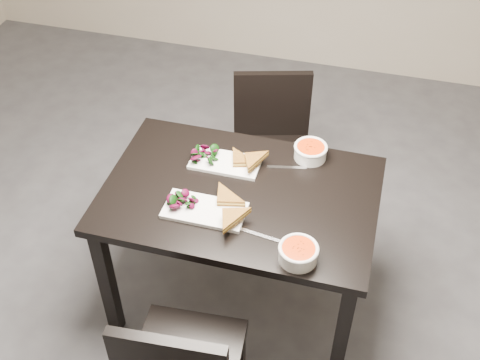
{
  "coord_description": "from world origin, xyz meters",
  "views": [
    {
      "loc": [
        0.79,
        -1.71,
        2.58
      ],
      "look_at": [
        0.29,
        0.14,
        0.82
      ],
      "focal_mm": 45.32,
      "sensor_mm": 36.0,
      "label": 1
    }
  ],
  "objects_px": {
    "soup_bowl_far": "(311,151)",
    "table": "(240,208)",
    "plate_far": "(225,163)",
    "chair_far": "(272,141)",
    "plate_near": "(205,210)",
    "soup_bowl_near": "(298,252)"
  },
  "relations": [
    {
      "from": "table",
      "to": "plate_far",
      "type": "distance_m",
      "value": 0.22
    },
    {
      "from": "plate_near",
      "to": "soup_bowl_far",
      "type": "distance_m",
      "value": 0.59
    },
    {
      "from": "plate_near",
      "to": "plate_far",
      "type": "distance_m",
      "value": 0.32
    },
    {
      "from": "plate_near",
      "to": "soup_bowl_near",
      "type": "bearing_deg",
      "value": -19.48
    },
    {
      "from": "plate_near",
      "to": "soup_bowl_near",
      "type": "height_order",
      "value": "soup_bowl_near"
    },
    {
      "from": "chair_far",
      "to": "soup_bowl_far",
      "type": "bearing_deg",
      "value": -72.76
    },
    {
      "from": "plate_near",
      "to": "soup_bowl_far",
      "type": "height_order",
      "value": "soup_bowl_far"
    },
    {
      "from": "plate_near",
      "to": "plate_far",
      "type": "relative_size",
      "value": 1.09
    },
    {
      "from": "plate_near",
      "to": "plate_far",
      "type": "bearing_deg",
      "value": 90.31
    },
    {
      "from": "table",
      "to": "soup_bowl_far",
      "type": "distance_m",
      "value": 0.42
    },
    {
      "from": "table",
      "to": "chair_far",
      "type": "bearing_deg",
      "value": 90.63
    },
    {
      "from": "plate_near",
      "to": "plate_far",
      "type": "height_order",
      "value": "plate_near"
    },
    {
      "from": "soup_bowl_far",
      "to": "table",
      "type": "bearing_deg",
      "value": -129.32
    },
    {
      "from": "table",
      "to": "soup_bowl_near",
      "type": "bearing_deg",
      "value": -44.29
    },
    {
      "from": "soup_bowl_near",
      "to": "soup_bowl_far",
      "type": "relative_size",
      "value": 1.02
    },
    {
      "from": "chair_far",
      "to": "plate_far",
      "type": "bearing_deg",
      "value": -116.89
    },
    {
      "from": "chair_far",
      "to": "plate_near",
      "type": "relative_size",
      "value": 2.46
    },
    {
      "from": "plate_far",
      "to": "soup_bowl_far",
      "type": "xyz_separation_m",
      "value": [
        0.37,
        0.15,
        0.03
      ]
    },
    {
      "from": "chair_far",
      "to": "table",
      "type": "bearing_deg",
      "value": -105.36
    },
    {
      "from": "chair_far",
      "to": "plate_far",
      "type": "xyz_separation_m",
      "value": [
        -0.11,
        -0.55,
        0.27
      ]
    },
    {
      "from": "chair_far",
      "to": "plate_near",
      "type": "distance_m",
      "value": 0.92
    },
    {
      "from": "plate_far",
      "to": "table",
      "type": "bearing_deg",
      "value": -54.69
    }
  ]
}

